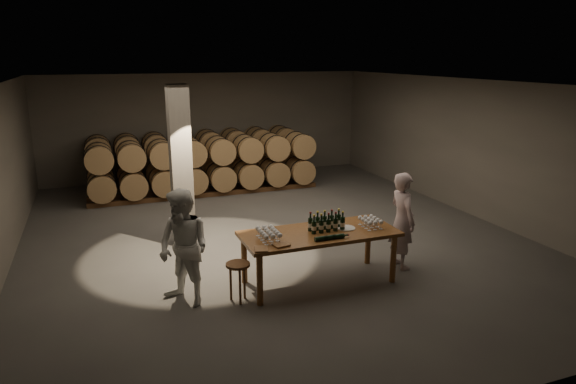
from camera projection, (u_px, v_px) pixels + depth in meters
name	position (u px, v px, depth m)	size (l,w,h in m)	color
room	(181.00, 167.00, 10.14)	(12.00, 12.00, 12.00)	#4F4C4A
tasting_table	(319.00, 238.00, 8.52)	(2.60, 1.10, 0.90)	brown
barrel_stack_back	(196.00, 156.00, 15.27)	(6.26, 0.95, 1.57)	#55341D
barrel_stack_front	(206.00, 165.00, 14.01)	(6.26, 0.95, 1.57)	#55341D
bottle_cluster	(326.00, 224.00, 8.54)	(0.60, 0.23, 0.33)	black
lying_bottles	(330.00, 237.00, 8.14)	(0.60, 0.08, 0.08)	black
glass_cluster_left	(269.00, 232.00, 8.12)	(0.30, 0.52, 0.17)	silver
glass_cluster_right	(370.00, 220.00, 8.72)	(0.30, 0.41, 0.16)	silver
plate	(346.00, 228.00, 8.66)	(0.31, 0.31, 0.02)	silver
notebook_near	(281.00, 245.00, 7.87)	(0.23, 0.19, 0.03)	brown
notebook_corner	(261.00, 249.00, 7.72)	(0.20, 0.25, 0.02)	brown
pen	(284.00, 246.00, 7.87)	(0.01, 0.01, 0.14)	black
stool	(238.00, 270.00, 7.93)	(0.38, 0.38, 0.63)	#55341D
person_man	(402.00, 220.00, 9.16)	(0.64, 0.42, 1.76)	beige
person_woman	(184.00, 248.00, 7.77)	(0.88, 0.69, 1.82)	white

